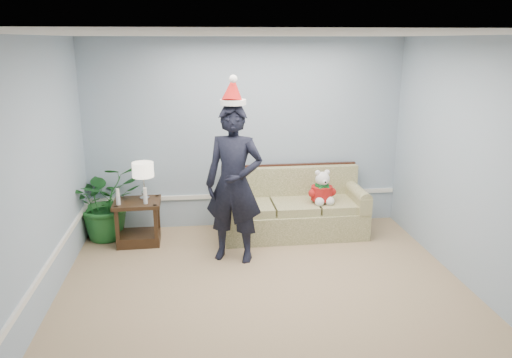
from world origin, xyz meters
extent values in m
cube|color=tan|center=(0.00, 0.00, -0.01)|extent=(4.50, 5.00, 0.02)
cube|color=white|center=(0.00, 0.00, 2.71)|extent=(4.50, 5.00, 0.02)
cube|color=#97A8C0|center=(0.00, 2.51, 1.35)|extent=(4.50, 0.02, 2.70)
cube|color=#97A8C0|center=(0.00, -2.51, 1.35)|extent=(4.50, 0.02, 2.70)
cube|color=#97A8C0|center=(-2.26, 0.00, 1.35)|extent=(0.02, 5.00, 2.70)
cube|color=#97A8C0|center=(2.26, 0.00, 1.35)|extent=(0.02, 5.00, 2.70)
cube|color=white|center=(0.00, 2.48, 0.45)|extent=(4.48, 0.03, 0.06)
cube|color=white|center=(-2.23, 0.00, 0.45)|extent=(0.03, 4.98, 0.06)
cube|color=#5B622E|center=(0.62, 2.03, 0.19)|extent=(1.98, 0.87, 0.38)
cube|color=#5B622E|center=(0.01, 1.98, 0.43)|extent=(0.59, 0.68, 0.11)
cube|color=#5B622E|center=(0.62, 1.98, 0.43)|extent=(0.59, 0.68, 0.11)
cube|color=#5B622E|center=(1.23, 1.98, 0.43)|extent=(0.59, 0.68, 0.11)
cube|color=#5B622E|center=(0.62, 2.35, 0.64)|extent=(1.97, 0.21, 0.53)
cube|color=black|center=(0.62, 2.41, 0.90)|extent=(1.97, 0.08, 0.05)
cube|color=#5B622E|center=(-0.28, 2.03, 0.49)|extent=(0.18, 0.85, 0.23)
cube|color=#5B622E|center=(1.52, 2.03, 0.49)|extent=(0.18, 0.85, 0.23)
cube|color=#3B2615|center=(-1.51, 1.95, 0.57)|extent=(0.63, 0.53, 0.05)
cube|color=#3B2615|center=(-1.51, 1.95, 0.07)|extent=(0.57, 0.47, 0.14)
cube|color=#3B2615|center=(-1.75, 1.75, 0.30)|extent=(0.05, 0.05, 0.59)
cube|color=#3B2615|center=(-1.26, 1.75, 0.30)|extent=(0.05, 0.05, 0.59)
cube|color=#3B2615|center=(-1.75, 2.14, 0.30)|extent=(0.05, 0.05, 0.59)
cube|color=#3B2615|center=(-1.26, 2.14, 0.30)|extent=(0.05, 0.05, 0.59)
cylinder|color=silver|center=(-1.41, 2.02, 0.61)|extent=(0.13, 0.13, 0.03)
sphere|color=silver|center=(-1.41, 2.02, 0.68)|extent=(0.08, 0.08, 0.08)
cylinder|color=silver|center=(-1.41, 2.02, 0.81)|extent=(0.02, 0.02, 0.28)
cylinder|color=beige|center=(-1.41, 2.02, 1.00)|extent=(0.28, 0.28, 0.19)
cylinder|color=silver|center=(-1.73, 1.83, 0.65)|extent=(0.05, 0.05, 0.12)
cylinder|color=white|center=(-1.73, 1.83, 0.76)|extent=(0.05, 0.05, 0.10)
cylinder|color=silver|center=(-1.38, 1.83, 0.65)|extent=(0.05, 0.05, 0.12)
cylinder|color=white|center=(-1.38, 1.83, 0.76)|extent=(0.05, 0.05, 0.10)
imported|color=#1E5F25|center=(-1.95, 2.20, 0.53)|extent=(1.22, 1.17, 1.06)
imported|color=black|center=(-0.26, 1.30, 0.97)|extent=(0.82, 0.67, 1.94)
cylinder|color=white|center=(-0.26, 1.30, 1.96)|extent=(0.38, 0.38, 0.06)
cone|color=#B0121D|center=(-0.26, 1.33, 2.11)|extent=(0.34, 0.39, 0.35)
sphere|color=white|center=(-0.26, 1.22, 2.23)|extent=(0.09, 0.09, 0.09)
sphere|color=white|center=(0.99, 1.92, 0.62)|extent=(0.27, 0.27, 0.27)
cylinder|color=#B0121D|center=(0.99, 1.92, 0.62)|extent=(0.32, 0.32, 0.19)
cylinder|color=#105D24|center=(0.99, 1.92, 0.73)|extent=(0.21, 0.21, 0.03)
sphere|color=white|center=(0.92, 1.79, 0.54)|extent=(0.13, 0.13, 0.13)
sphere|color=white|center=(1.06, 1.79, 0.54)|extent=(0.13, 0.13, 0.13)
sphere|color=white|center=(0.99, 1.91, 0.83)|extent=(0.19, 0.19, 0.19)
sphere|color=black|center=(0.99, 1.79, 0.81)|extent=(0.03, 0.03, 0.03)
sphere|color=white|center=(0.92, 1.92, 0.91)|extent=(0.08, 0.08, 0.08)
sphere|color=white|center=(1.06, 1.92, 0.91)|extent=(0.08, 0.08, 0.08)
camera|label=1|loc=(-0.68, -4.48, 2.65)|focal=35.00mm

